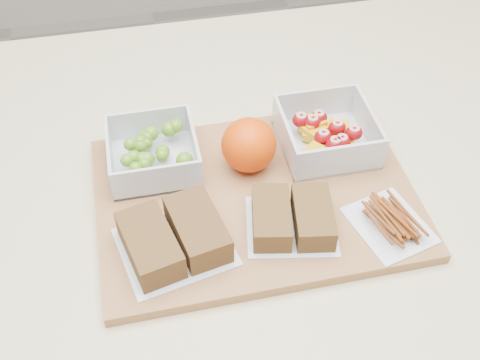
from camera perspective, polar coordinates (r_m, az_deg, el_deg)
The scene contains 8 objects.
counter at distance 1.19m, azimuth -0.22°, elevation -16.14°, with size 1.20×0.90×0.90m, color beige.
cutting_board at distance 0.81m, azimuth 1.48°, elevation -1.68°, with size 0.42×0.30×0.02m, color #9F6E41.
grape_container at distance 0.83m, azimuth -8.17°, elevation 2.62°, with size 0.12×0.12×0.05m.
fruit_container at distance 0.86m, azimuth 8.18°, elevation 4.28°, with size 0.13×0.13×0.05m.
orange at distance 0.81m, azimuth 0.85°, elevation 3.33°, with size 0.08×0.08×0.08m, color #ED4505.
sandwich_bag_left at distance 0.73m, azimuth -6.26°, elevation -5.44°, with size 0.15×0.14×0.04m.
sandwich_bag_center at distance 0.75m, azimuth 4.97°, elevation -3.61°, with size 0.13×0.12×0.04m.
pretzel_bag at distance 0.78m, azimuth 14.10°, elevation -3.70°, with size 0.11×0.12×0.02m.
Camera 1 is at (-0.11, -0.53, 1.51)m, focal length 45.00 mm.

